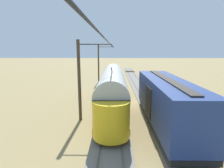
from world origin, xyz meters
The scene contains 8 objects.
ground_plane centered at (0.00, 0.00, 0.00)m, with size 220.00×220.00×0.00m, color #937F51.
track_streetcar_siding centered at (-2.26, -0.31, 0.05)m, with size 2.80×80.00×0.18m.
track_adjacent_siding centered at (2.26, -0.31, 0.05)m, with size 2.80×80.00×0.18m.
vintage_streetcar centered at (2.26, 1.44, 2.26)m, with size 2.65×17.48×4.98m.
coach_adjacent centered at (-2.25, 5.99, 2.16)m, with size 2.96×12.26×3.85m.
catenary_pole_foreground centered at (5.05, -14.58, 3.77)m, with size 3.10×0.28×7.19m.
catenary_pole_mid_near centered at (5.05, 4.91, 3.77)m, with size 3.10×0.28×7.19m.
overhead_wire_run centered at (2.32, 4.10, 6.64)m, with size 2.89×42.96×0.18m.
Camera 1 is at (2.03, 20.68, 6.40)m, focal length 29.34 mm.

